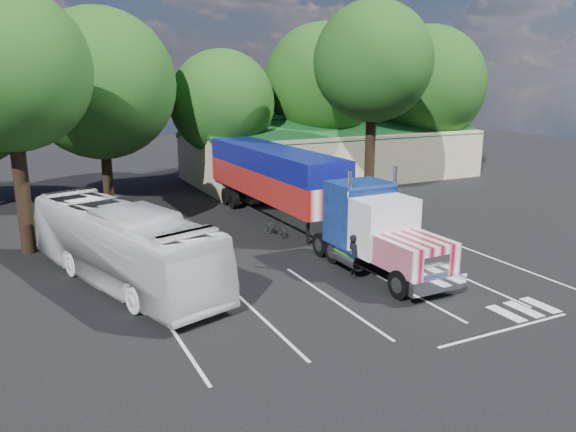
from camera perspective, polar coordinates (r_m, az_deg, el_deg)
name	(u,v)px	position (r m, az deg, el deg)	size (l,w,h in m)	color
ground	(270,257)	(27.43, -1.84, -4.18)	(120.00, 120.00, 0.00)	black
event_hall	(330,152)	(48.64, 4.25, 6.49)	(24.20, 14.12, 5.55)	beige
tree_row_c	(100,84)	(40.36, -18.53, 12.58)	(10.00, 10.00, 13.05)	black
tree_row_d	(222,103)	(43.84, -6.71, 11.35)	(8.00, 8.00, 10.60)	black
tree_row_e	(322,82)	(48.02, 3.48, 13.44)	(9.60, 9.60, 12.90)	black
tree_row_f	(426,85)	(52.74, 13.87, 12.80)	(10.40, 10.40, 13.00)	black
tree_near_left	(8,71)	(29.75, -26.54, 13.07)	(7.60, 7.60, 12.65)	black
tree_near_right	(373,62)	(39.17, 8.65, 15.19)	(8.00, 8.00, 13.50)	black
semi_truck	(295,185)	(31.65, 0.70, 3.16)	(3.62, 21.99, 4.60)	black
woman	(354,256)	(24.69, 6.70, -4.03)	(0.70, 0.46, 1.92)	black
bicycle	(275,228)	(30.92, -1.36, -1.18)	(0.61, 1.76, 0.92)	black
tour_bus	(123,245)	(24.56, -16.46, -2.84)	(2.84, 12.12, 3.38)	silver
silver_sedan	(338,187)	(40.90, 5.12, 2.92)	(1.53, 4.38, 1.44)	#A2A4AA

